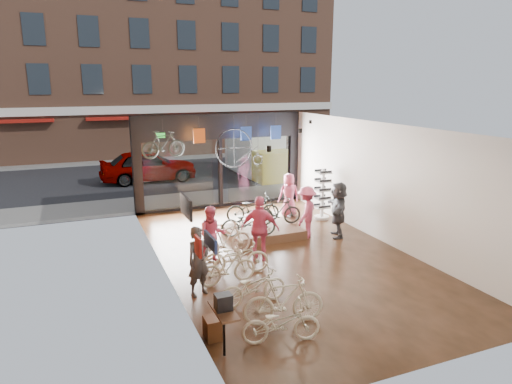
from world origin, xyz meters
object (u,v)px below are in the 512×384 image
customer_4 (289,195)px  display_bike_right (253,209)px  floor_bike_4 (236,256)px  customer_5 (338,210)px  hung_bike (163,144)px  display_platform (263,232)px  display_bike_mid (278,211)px  floor_bike_1 (283,301)px  sunglasses_rack (322,194)px  floor_bike_3 (228,267)px  customer_1 (212,235)px  floor_bike_5 (225,240)px  street_car (148,166)px  customer_3 (307,212)px  customer_2 (260,228)px  floor_bike_0 (281,323)px  floor_bike_2 (253,287)px  customer_0 (199,261)px  penny_farthing (242,149)px  display_bike_left (248,222)px  box_truck (260,155)px

customer_4 → display_bike_right: bearing=37.9°
floor_bike_4 → customer_4: customer_4 is taller
customer_5 → hung_bike: size_ratio=1.17×
display_platform → display_bike_mid: display_bike_mid is taller
floor_bike_1 → sunglasses_rack: bearing=-25.7°
floor_bike_3 → sunglasses_rack: size_ratio=0.81×
display_platform → customer_1: size_ratio=1.45×
hung_bike → customer_5: bearing=-135.7°
floor_bike_5 → display_platform: (1.76, 1.33, -0.38)m
display_bike_mid → customer_1: (-2.83, -1.68, 0.05)m
customer_1 → customer_4: (4.08, 3.41, 0.00)m
street_car → floor_bike_5: 11.54m
display_bike_mid → hung_bike: size_ratio=1.01×
display_bike_right → customer_3: bearing=-122.4°
floor_bike_5 → customer_2: size_ratio=0.93×
floor_bike_0 → floor_bike_2: size_ratio=0.95×
floor_bike_5 → customer_4: customer_4 is taller
floor_bike_1 → hung_bike: (-0.91, 7.82, 2.40)m
customer_5 → hung_bike: hung_bike is taller
floor_bike_5 → customer_0: 2.50m
display_platform → display_bike_mid: 0.87m
street_car → customer_4: bearing=-154.9°
customer_0 → hung_bike: hung_bike is taller
display_platform → customer_3: bearing=-28.6°
display_bike_right → customer_2: customer_2 is taller
display_bike_mid → penny_farthing: penny_farthing is taller
customer_0 → customer_2: customer_2 is taller
customer_0 → floor_bike_0: bearing=-92.1°
customer_3 → floor_bike_2: bearing=4.7°
display_platform → customer_3: customer_3 is taller
display_bike_right → sunglasses_rack: (2.92, 0.31, 0.17)m
customer_1 → customer_5: size_ratio=0.89×
display_bike_right → customer_0: size_ratio=1.07×
display_bike_right → customer_2: bearing=175.7°
floor_bike_3 → penny_farthing: 7.09m
floor_bike_5 → display_platform: bearing=-65.7°
floor_bike_3 → floor_bike_5: 1.85m
floor_bike_2 → customer_3: 5.01m
floor_bike_4 → display_bike_right: size_ratio=0.96×
floor_bike_3 → display_bike_left: size_ratio=0.90×
floor_bike_1 → customer_2: (0.93, 3.51, 0.42)m
display_platform → customer_5: bearing=-23.2°
box_truck → display_bike_mid: size_ratio=3.76×
customer_4 → floor_bike_3: bearing=57.6°
floor_bike_0 → display_bike_left: size_ratio=0.92×
display_platform → display_bike_left: display_bike_left is taller
floor_bike_0 → display_platform: bearing=-7.4°
street_car → display_bike_left: street_car is taller
display_bike_left → display_bike_right: display_bike_right is taller
street_car → customer_2: customer_2 is taller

